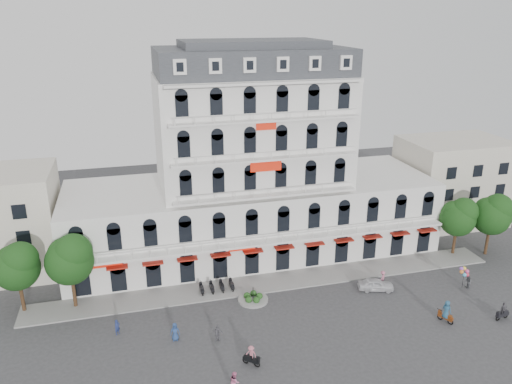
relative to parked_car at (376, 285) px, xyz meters
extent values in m
plane|color=#38383A|center=(-10.54, -4.67, -0.66)|extent=(120.00, 120.00, 0.00)
cube|color=gray|center=(-10.54, 4.33, -0.58)|extent=(53.00, 4.00, 0.16)
cube|color=silver|center=(-10.54, 13.33, 3.84)|extent=(45.00, 14.00, 9.00)
cube|color=silver|center=(-10.54, 13.33, 14.84)|extent=(22.00, 12.00, 13.00)
cube|color=#2D3035|center=(-10.54, 13.33, 22.84)|extent=(21.56, 11.76, 3.00)
cube|color=#2D3035|center=(-10.54, 13.33, 24.74)|extent=(15.84, 8.64, 0.80)
cube|color=#A62014|center=(-10.54, 5.83, 2.84)|extent=(40.50, 1.00, 0.15)
cube|color=red|center=(-10.54, 7.21, 12.34)|extent=(3.50, 0.10, 1.40)
cube|color=beige|center=(19.46, 15.33, 5.34)|extent=(14.00, 10.00, 12.00)
cylinder|color=gray|center=(-13.54, 1.33, -0.54)|extent=(3.20, 3.20, 0.24)
cylinder|color=black|center=(-13.54, 1.33, 0.24)|extent=(0.08, 0.08, 1.40)
sphere|color=#1F4D19|center=(-12.84, 1.33, -0.21)|extent=(0.70, 0.70, 0.70)
sphere|color=#1F4D19|center=(-13.32, 1.99, -0.21)|extent=(0.70, 0.70, 0.70)
sphere|color=#1F4D19|center=(-14.10, 1.74, -0.21)|extent=(0.70, 0.70, 0.70)
sphere|color=#1F4D19|center=(-14.11, 0.93, -0.21)|extent=(0.70, 0.70, 0.70)
sphere|color=#1F4D19|center=(-13.34, 0.65, -0.21)|extent=(0.70, 0.70, 0.70)
cylinder|color=#382314|center=(-36.54, 5.33, 1.10)|extent=(0.36, 0.36, 3.52)
sphere|color=#143310|center=(-36.54, 5.33, 4.30)|extent=(4.48, 4.48, 4.48)
sphere|color=#143310|center=(-36.04, 5.03, 5.34)|extent=(3.52, 3.52, 3.52)
sphere|color=#143310|center=(-36.94, 5.63, 4.94)|extent=(3.20, 3.20, 3.20)
cylinder|color=#382314|center=(-31.54, 4.83, 1.21)|extent=(0.36, 0.36, 3.74)
sphere|color=#143310|center=(-31.54, 4.83, 4.61)|extent=(4.76, 4.76, 4.76)
sphere|color=#143310|center=(-31.04, 4.53, 5.72)|extent=(3.74, 3.74, 3.74)
sphere|color=#143310|center=(-31.94, 5.13, 5.29)|extent=(3.40, 3.40, 3.40)
cylinder|color=#382314|center=(13.46, 5.33, 1.06)|extent=(0.36, 0.36, 3.43)
sphere|color=#143310|center=(13.46, 5.33, 4.18)|extent=(4.37, 4.37, 4.37)
sphere|color=#143310|center=(13.96, 5.03, 5.19)|extent=(3.43, 3.43, 3.43)
sphere|color=#143310|center=(13.06, 5.63, 4.80)|extent=(3.12, 3.12, 3.12)
cylinder|color=#382314|center=(17.46, 4.33, 1.17)|extent=(0.36, 0.36, 3.65)
sphere|color=#143310|center=(17.46, 4.33, 4.49)|extent=(4.65, 4.65, 4.65)
sphere|color=#143310|center=(17.96, 4.03, 5.57)|extent=(3.65, 3.65, 3.65)
sphere|color=#143310|center=(17.06, 4.63, 5.15)|extent=(3.32, 3.32, 3.32)
imported|color=silver|center=(0.00, 0.00, 0.00)|extent=(4.15, 2.60, 1.32)
imported|color=pink|center=(-18.39, -11.70, 0.69)|extent=(0.70, 0.89, 1.80)
cube|color=brown|center=(3.76, -7.22, -0.11)|extent=(0.98, 1.50, 0.35)
torus|color=black|center=(3.52, -6.73, -0.38)|extent=(0.37, 0.59, 0.60)
torus|color=black|center=(4.00, -7.72, -0.38)|extent=(0.37, 0.59, 0.60)
imported|color=#275475|center=(3.76, -7.22, 0.74)|extent=(0.95, 1.10, 1.90)
cube|color=black|center=(9.46, -8.27, -0.11)|extent=(1.54, 0.62, 0.35)
torus|color=black|center=(8.92, -8.37, -0.38)|extent=(0.61, 0.23, 0.60)
torus|color=black|center=(10.00, -8.17, -0.38)|extent=(0.61, 0.23, 0.60)
imported|color=#514F56|center=(9.46, -8.27, 0.53)|extent=(0.91, 0.51, 1.47)
cube|color=black|center=(-16.25, -8.53, -0.11)|extent=(1.37, 1.24, 0.35)
torus|color=black|center=(-15.83, -8.89, -0.38)|extent=(0.53, 0.48, 0.60)
torus|color=black|center=(-16.67, -8.17, -0.38)|extent=(0.53, 0.48, 0.60)
imported|color=#CA6B7C|center=(-16.25, -8.53, 0.53)|extent=(1.08, 1.04, 1.48)
imported|color=navy|center=(-22.19, -3.32, 0.23)|extent=(0.93, 0.66, 1.78)
imported|color=slate|center=(-18.41, -4.41, 0.15)|extent=(1.03, 0.76, 1.63)
imported|color=#C26683|center=(1.39, 1.09, 0.11)|extent=(1.13, 1.05, 1.53)
imported|color=navy|center=(-27.36, -1.06, 0.12)|extent=(0.68, 0.64, 1.55)
imported|color=#4C4E52|center=(9.86, -2.35, 0.16)|extent=(0.87, 0.97, 1.64)
cylinder|color=black|center=(9.46, -2.05, 0.34)|extent=(0.04, 0.04, 2.00)
sphere|color=#E54C99|center=(9.81, -2.05, 1.34)|extent=(0.44, 0.44, 0.44)
sphere|color=yellow|center=(9.64, -1.74, 1.55)|extent=(0.44, 0.44, 0.44)
sphere|color=#994CD8|center=(9.29, -1.75, 1.57)|extent=(0.44, 0.44, 0.44)
sphere|color=orange|center=(9.11, -2.05, 1.38)|extent=(0.44, 0.44, 0.44)
sphere|color=#4CB2E5|center=(9.29, -2.35, 1.15)|extent=(0.44, 0.44, 0.44)
sphere|color=#D8334C|center=(9.64, -2.35, 1.10)|extent=(0.44, 0.44, 0.44)
camera|label=1|loc=(-24.91, -42.86, 27.98)|focal=35.00mm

